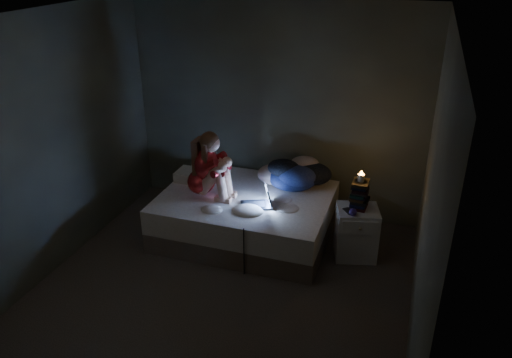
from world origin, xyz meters
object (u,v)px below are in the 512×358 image
at_px(bed, 246,216).
at_px(phone, 347,210).
at_px(nightstand, 356,232).
at_px(woman, 201,163).
at_px(candle, 361,179).
at_px(laptop, 256,196).

bearing_deg(bed, phone, -3.79).
bearing_deg(nightstand, woman, 168.63).
xyz_separation_m(nightstand, phone, (-0.11, -0.06, 0.29)).
bearing_deg(bed, candle, 1.26).
bearing_deg(nightstand, candle, 86.53).
bearing_deg(woman, laptop, -3.46).
bearing_deg(phone, candle, 23.27).
distance_m(bed, phone, 1.21).
bearing_deg(candle, phone, -133.52).
bearing_deg(candle, nightstand, -78.50).
relative_size(bed, candle, 23.76).
xyz_separation_m(bed, candle, (1.26, 0.03, 0.65)).
bearing_deg(woman, candle, 7.59).
relative_size(bed, phone, 13.58).
distance_m(woman, nightstand, 1.87).
height_order(bed, nightstand, nightstand).
distance_m(woman, phone, 1.68).
relative_size(woman, candle, 9.72).
bearing_deg(candle, laptop, -168.12).
bearing_deg(nightstand, laptop, 174.43).
distance_m(bed, candle, 1.42).
bearing_deg(laptop, phone, -15.95).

